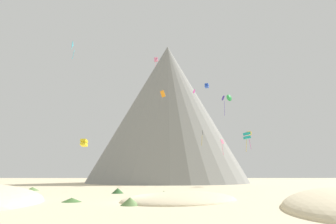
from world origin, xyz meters
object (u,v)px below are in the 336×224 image
bush_near_left (70,200)px  rock_massif (167,117)px  kite_indigo_mid (222,99)px  bush_mid_center (116,191)px  kite_yellow_low (83,143)px  kite_pink_high (155,60)px  bush_far_right (162,194)px  bush_far_left (31,189)px  kite_gold_low (248,134)px  kite_teal_low (245,136)px  kite_black_low (201,135)px  kite_magenta_mid (193,91)px  kite_cyan_high (71,45)px  kite_green_mid (228,98)px  kite_blue_high (205,86)px  kite_orange_mid (162,94)px  kite_rainbow_low (221,144)px  bush_scatter_east (129,201)px

bush_near_left → rock_massif: 74.90m
bush_near_left → kite_indigo_mid: (25.53, 53.86, 23.68)m
bush_mid_center → kite_yellow_low: bearing=123.4°
bush_near_left → kite_pink_high: bearing=83.8°
bush_near_left → bush_far_right: (9.23, 5.18, 0.22)m
bush_far_left → kite_gold_low: bearing=30.5°
kite_teal_low → kite_black_low: size_ratio=1.25×
bush_mid_center → rock_massif: (7.38, 56.98, 21.12)m
kite_gold_low → bush_far_left: bearing=-4.2°
rock_massif → kite_yellow_low: bearing=-110.6°
kite_pink_high → rock_massif: bearing=-9.4°
kite_pink_high → kite_black_low: (12.43, -9.36, -23.98)m
kite_yellow_low → kite_magenta_mid: (21.86, 5.17, 11.64)m
bush_near_left → kite_yellow_low: kite_yellow_low is taller
bush_near_left → kite_teal_low: (29.08, 43.79, 11.82)m
kite_cyan_high → kite_green_mid: bearing=-99.3°
rock_massif → kite_gold_low: size_ratio=15.83×
bush_near_left → kite_pink_high: size_ratio=0.75×
bush_mid_center → rock_massif: rock_massif is taller
bush_mid_center → kite_cyan_high: kite_cyan_high is taller
kite_cyan_high → kite_teal_low: 46.61m
kite_green_mid → kite_blue_high: 17.59m
rock_massif → kite_orange_mid: (-1.28, -32.97, -0.34)m
kite_green_mid → kite_blue_high: kite_blue_high is taller
bush_far_left → kite_blue_high: 58.45m
bush_near_left → kite_indigo_mid: size_ratio=0.34×
kite_pink_high → kite_cyan_high: bearing=144.7°
kite_orange_mid → bush_near_left: bearing=-26.3°
kite_yellow_low → rock_massif: bearing=-99.1°
kite_blue_high → kite_orange_mid: size_ratio=0.88×
kite_black_low → kite_indigo_mid: bearing=13.1°
kite_orange_mid → bush_far_right: bearing=-12.5°
bush_far_left → kite_orange_mid: 34.21m
kite_rainbow_low → kite_magenta_mid: (-6.10, -2.04, 11.11)m
bush_far_right → kite_green_mid: size_ratio=1.54×
kite_green_mid → kite_pink_high: size_ratio=0.65×
kite_cyan_high → kite_magenta_mid: size_ratio=5.53×
rock_massif → kite_cyan_high: 43.70m
bush_far_right → kite_indigo_mid: (16.30, 48.68, 23.46)m
kite_blue_high → kite_teal_low: bearing=138.0°
kite_pink_high → kite_rainbow_low: 38.10m
bush_far_left → kite_magenta_mid: size_ratio=2.86×
bush_mid_center → kite_magenta_mid: bearing=55.3°
kite_rainbow_low → kite_black_low: (-2.91, 12.27, 3.38)m
bush_scatter_east → kite_yellow_low: 34.85m
bush_near_left → kite_cyan_high: size_ratio=0.45×
kite_pink_high → kite_green_mid: bearing=-119.4°
kite_green_mid → kite_blue_high: (-3.62, 15.46, 7.57)m
bush_mid_center → kite_teal_low: 41.54m
bush_near_left → kite_teal_low: 53.88m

